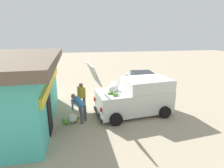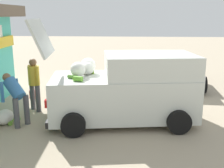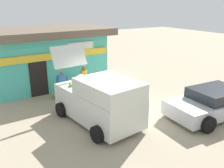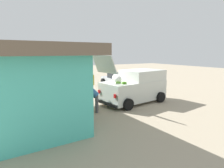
{
  "view_description": "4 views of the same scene",
  "coord_description": "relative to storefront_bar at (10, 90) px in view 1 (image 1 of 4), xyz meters",
  "views": [
    {
      "loc": [
        -9.99,
        2.29,
        4.26
      ],
      "look_at": [
        0.24,
        0.57,
        1.28
      ],
      "focal_mm": 29.02,
      "sensor_mm": 36.0,
      "label": 1
    },
    {
      "loc": [
        -8.65,
        -0.55,
        2.93
      ],
      "look_at": [
        0.18,
        0.03,
        0.71
      ],
      "focal_mm": 44.38,
      "sensor_mm": 36.0,
      "label": 2
    },
    {
      "loc": [
        -5.5,
        -8.51,
        4.61
      ],
      "look_at": [
        -0.07,
        0.48,
        1.15
      ],
      "focal_mm": 39.54,
      "sensor_mm": 36.0,
      "label": 3
    },
    {
      "loc": [
        -10.33,
        6.41,
        2.96
      ],
      "look_at": [
        0.93,
        -0.16,
        0.82
      ],
      "focal_mm": 31.01,
      "sensor_mm": 36.0,
      "label": 4
    }
  ],
  "objects": [
    {
      "name": "vendor_standing",
      "position": [
        0.88,
        -3.21,
        -0.75
      ],
      "size": [
        0.48,
        0.48,
        1.64
      ],
      "color": "#4C4C51",
      "rests_on": "ground_plane"
    },
    {
      "name": "parked_sedan",
      "position": [
        4.76,
        -8.03,
        -1.12
      ],
      "size": [
        4.43,
        2.36,
        1.2
      ],
      "color": "#B2B7BC",
      "rests_on": "ground_plane"
    },
    {
      "name": "ground_plane",
      "position": [
        1.44,
        -5.6,
        -1.7
      ],
      "size": [
        60.0,
        60.0,
        0.0
      ],
      "primitive_type": "plane",
      "color": "tan"
    },
    {
      "name": "paint_bucket",
      "position": [
        2.16,
        -2.69,
        -1.55
      ],
      "size": [
        0.29,
        0.29,
        0.3
      ],
      "primitive_type": "cylinder",
      "color": "#BF3F33",
      "rests_on": "ground_plane"
    },
    {
      "name": "unloaded_banana_pile",
      "position": [
        -0.26,
        -2.69,
        -1.53
      ],
      "size": [
        0.77,
        0.87,
        0.39
      ],
      "color": "silver",
      "rests_on": "ground_plane"
    },
    {
      "name": "customer_bending",
      "position": [
        -0.28,
        -3.1,
        -0.85
      ],
      "size": [
        0.68,
        0.74,
        1.4
      ],
      "color": "#4C4C51",
      "rests_on": "ground_plane"
    },
    {
      "name": "delivery_van",
      "position": [
        0.21,
        -6.09,
        -0.75
      ],
      "size": [
        2.59,
        4.49,
        2.83
      ],
      "color": "silver",
      "rests_on": "ground_plane"
    },
    {
      "name": "storefront_bar",
      "position": [
        0.0,
        0.0,
        0.0
      ],
      "size": [
        7.23,
        4.73,
        3.25
      ],
      "color": "#4CC6B7",
      "rests_on": "ground_plane"
    }
  ]
}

